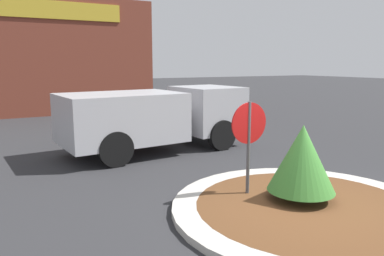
# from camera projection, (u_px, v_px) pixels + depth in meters

# --- Properties ---
(ground_plane) EXTENTS (120.00, 120.00, 0.00)m
(ground_plane) POSITION_uv_depth(u_px,v_px,m) (307.00, 212.00, 6.98)
(ground_plane) COLOR #2D2D30
(traffic_island) EXTENTS (5.06, 5.06, 0.13)m
(traffic_island) POSITION_uv_depth(u_px,v_px,m) (307.00, 209.00, 6.97)
(traffic_island) COLOR #BCB7AD
(traffic_island) RESTS_ON ground_plane
(stop_sign) EXTENTS (0.83, 0.07, 2.01)m
(stop_sign) POSITION_uv_depth(u_px,v_px,m) (249.00, 132.00, 7.42)
(stop_sign) COLOR #4C4C51
(stop_sign) RESTS_ON ground_plane
(island_shrub) EXTENTS (1.29, 1.29, 1.46)m
(island_shrub) POSITION_uv_depth(u_px,v_px,m) (302.00, 158.00, 7.13)
(island_shrub) COLOR brown
(island_shrub) RESTS_ON traffic_island
(utility_truck) EXTENTS (5.94, 2.75, 1.96)m
(utility_truck) POSITION_uv_depth(u_px,v_px,m) (154.00, 115.00, 11.66)
(utility_truck) COLOR #B2B2B7
(utility_truck) RESTS_ON ground_plane
(storefront_building) EXTENTS (12.89, 6.07, 6.23)m
(storefront_building) POSITION_uv_depth(u_px,v_px,m) (28.00, 57.00, 21.42)
(storefront_building) COLOR brown
(storefront_building) RESTS_ON ground_plane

